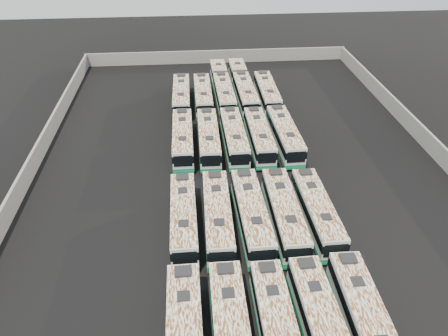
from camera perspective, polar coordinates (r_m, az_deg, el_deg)
ground at (r=46.44m, az=2.41°, el=-1.32°), size 140.00×140.00×0.00m
perimeter_wall at (r=45.84m, az=2.45°, el=-0.19°), size 45.20×73.20×2.20m
bus_front_left at (r=30.32m, az=0.97°, el=-21.07°), size 2.36×11.02×3.10m
bus_front_center at (r=30.79m, az=7.03°, el=-20.41°), size 2.28×10.67×3.00m
bus_front_right at (r=31.42m, az=12.74°, el=-19.64°), size 2.50×10.88×3.05m
bus_front_far_right at (r=32.35m, az=18.04°, el=-18.66°), size 2.57×11.05×3.10m
bus_midfront_far_left at (r=38.87m, az=-5.28°, el=-6.48°), size 2.33×10.65×2.99m
bus_midfront_left at (r=38.78m, az=-0.84°, el=-6.34°), size 2.51×11.00×3.09m
bus_midfront_center at (r=38.99m, az=3.61°, el=-6.12°), size 2.59×11.14×3.12m
bus_midfront_right at (r=39.44m, az=7.86°, el=-5.90°), size 2.38×11.05×3.11m
bus_midfront_far_right at (r=40.23m, az=12.03°, el=-5.60°), size 2.40×10.67×3.00m
bus_midback_far_left at (r=50.78m, az=-5.40°, el=3.85°), size 2.32×10.87×3.06m
bus_midback_left at (r=50.64m, az=-2.02°, el=3.91°), size 2.41×10.91×3.07m
bus_midback_center at (r=50.85m, az=1.32°, el=4.07°), size 2.45×11.03×3.10m
bus_midback_right at (r=51.24m, az=4.62°, el=4.16°), size 2.30×10.78×3.03m
bus_midback_far_right at (r=51.77m, az=7.93°, el=4.31°), size 2.54×11.10×3.11m
bus_back_far_left at (r=61.74m, az=-5.57°, el=9.32°), size 2.41×10.80×3.03m
bus_back_left at (r=61.73m, az=-2.76°, el=9.43°), size 2.27×10.70×3.01m
bus_back_center at (r=64.54m, az=-0.23°, el=10.56°), size 2.53×16.82×3.04m
bus_back_right at (r=64.81m, az=2.45°, el=10.65°), size 2.54×17.08×3.09m
bus_back_far_right at (r=62.63m, az=5.65°, el=9.70°), size 2.46×10.98×3.08m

